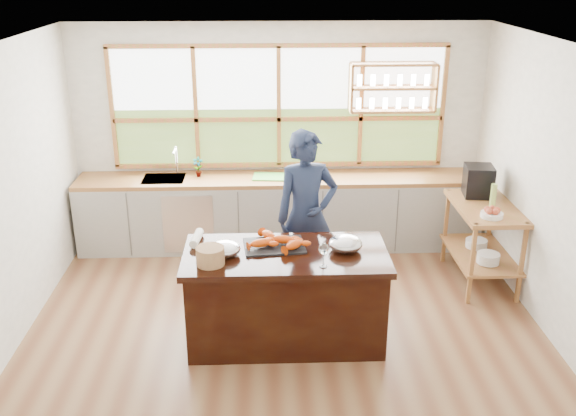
{
  "coord_description": "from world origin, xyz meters",
  "views": [
    {
      "loc": [
        -0.17,
        -5.43,
        3.38
      ],
      "look_at": [
        0.03,
        0.15,
        1.2
      ],
      "focal_mm": 40.0,
      "sensor_mm": 36.0,
      "label": 1
    }
  ],
  "objects_px": {
    "island": "(286,296)",
    "cook": "(307,216)",
    "espresso_machine": "(478,181)",
    "wicker_basket": "(210,256)"
  },
  "relations": [
    {
      "from": "island",
      "to": "cook",
      "type": "height_order",
      "value": "cook"
    },
    {
      "from": "island",
      "to": "espresso_machine",
      "type": "distance_m",
      "value": 2.68
    },
    {
      "from": "cook",
      "to": "wicker_basket",
      "type": "height_order",
      "value": "cook"
    },
    {
      "from": "cook",
      "to": "wicker_basket",
      "type": "distance_m",
      "value": 1.41
    },
    {
      "from": "cook",
      "to": "espresso_machine",
      "type": "height_order",
      "value": "cook"
    },
    {
      "from": "cook",
      "to": "island",
      "type": "bearing_deg",
      "value": -119.04
    },
    {
      "from": "island",
      "to": "wicker_basket",
      "type": "xyz_separation_m",
      "value": [
        -0.66,
        -0.21,
        0.53
      ]
    },
    {
      "from": "wicker_basket",
      "to": "cook",
      "type": "bearing_deg",
      "value": 50.14
    },
    {
      "from": "espresso_machine",
      "to": "wicker_basket",
      "type": "relative_size",
      "value": 1.38
    },
    {
      "from": "wicker_basket",
      "to": "espresso_machine",
      "type": "bearing_deg",
      "value": 29.72
    }
  ]
}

